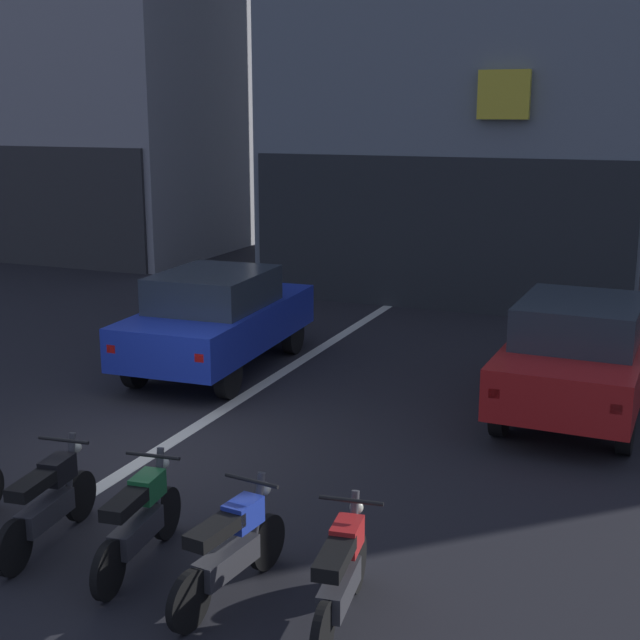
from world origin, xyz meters
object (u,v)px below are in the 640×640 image
object	(u,v)px
car_blue_crossing_near	(218,317)
motorcycle_black_row_left_mid	(48,501)
car_red_parked_kerbside	(579,352)
motorcycle_green_row_centre	(139,519)
motorcycle_red_row_rightmost	(341,574)
motorcycle_blue_row_right_mid	(231,548)

from	to	relation	value
car_blue_crossing_near	motorcycle_black_row_left_mid	xyz separation A→B (m)	(1.40, -5.86, -0.43)
motorcycle_black_row_left_mid	car_red_parked_kerbside	bearing A→B (deg)	54.35
car_blue_crossing_near	motorcycle_green_row_centre	bearing A→B (deg)	-67.38
motorcycle_black_row_left_mid	motorcycle_green_row_centre	size ratio (longest dim) A/B	1.00
motorcycle_black_row_left_mid	motorcycle_red_row_rightmost	size ratio (longest dim) A/B	1.00
car_red_parked_kerbside	motorcycle_blue_row_right_mid	world-z (taller)	car_red_parked_kerbside
car_red_parked_kerbside	motorcycle_red_row_rightmost	bearing A→B (deg)	-100.42
car_blue_crossing_near	motorcycle_red_row_rightmost	size ratio (longest dim) A/B	2.51
motorcycle_blue_row_right_mid	car_red_parked_kerbside	bearing A→B (deg)	70.42
motorcycle_black_row_left_mid	motorcycle_blue_row_right_mid	size ratio (longest dim) A/B	1.00
car_blue_crossing_near	motorcycle_red_row_rightmost	xyz separation A→B (m)	(4.51, -6.05, -0.43)
car_red_parked_kerbside	motorcycle_blue_row_right_mid	bearing A→B (deg)	-109.58
car_red_parked_kerbside	motorcycle_black_row_left_mid	distance (m)	7.27
car_blue_crossing_near	motorcycle_green_row_centre	xyz separation A→B (m)	(2.44, -5.86, -0.43)
car_blue_crossing_near	motorcycle_red_row_rightmost	distance (m)	7.56
car_blue_crossing_near	motorcycle_red_row_rightmost	bearing A→B (deg)	-53.27
car_red_parked_kerbside	motorcycle_green_row_centre	xyz separation A→B (m)	(-3.19, -5.90, -0.43)
car_red_parked_kerbside	motorcycle_green_row_centre	size ratio (longest dim) A/B	2.48
car_red_parked_kerbside	motorcycle_black_row_left_mid	size ratio (longest dim) A/B	2.48
motorcycle_green_row_centre	motorcycle_blue_row_right_mid	world-z (taller)	same
motorcycle_green_row_centre	motorcycle_blue_row_right_mid	size ratio (longest dim) A/B	1.00
car_blue_crossing_near	motorcycle_blue_row_right_mid	bearing A→B (deg)	-59.93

